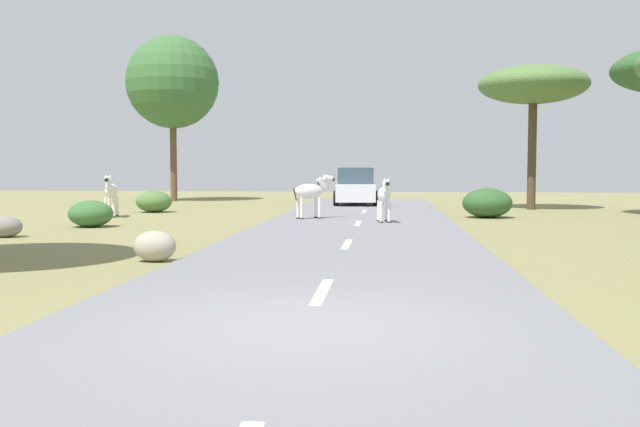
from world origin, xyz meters
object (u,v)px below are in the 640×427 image
at_px(zebra_2, 111,191).
at_px(car_0, 356,187).
at_px(tree_3, 172,83).
at_px(rock_3, 6,227).
at_px(tree_5, 533,86).
at_px(bush_2, 487,203).
at_px(bush_3, 154,202).
at_px(rock_1, 155,246).
at_px(zebra_0, 384,195).
at_px(bush_0, 91,214).
at_px(zebra_1, 311,192).

relative_size(zebra_2, car_0, 0.37).
xyz_separation_m(tree_3, rock_3, (1.74, -19.69, -6.03)).
relative_size(tree_5, bush_2, 3.49).
bearing_deg(bush_3, rock_1, -71.11).
height_order(zebra_0, tree_5, tree_5).
bearing_deg(bush_3, zebra_2, -101.69).
bearing_deg(bush_2, bush_0, -157.39).
relative_size(zebra_1, rock_3, 1.80).
height_order(tree_5, rock_1, tree_5).
relative_size(zebra_0, rock_1, 1.88).
height_order(zebra_0, rock_3, zebra_0).
height_order(zebra_0, tree_3, tree_3).
height_order(bush_0, bush_3, bush_3).
height_order(zebra_0, zebra_2, zebra_2).
bearing_deg(zebra_2, rock_3, 78.94).
height_order(zebra_1, rock_3, zebra_1).
xyz_separation_m(tree_5, bush_0, (-14.93, -10.43, -4.84)).
relative_size(car_0, tree_5, 0.72).
distance_m(zebra_2, bush_2, 13.44).
xyz_separation_m(zebra_1, zebra_2, (-7.30, 0.72, -0.03)).
distance_m(zebra_0, zebra_1, 2.84).
relative_size(bush_2, bush_3, 1.22).
bearing_deg(car_0, zebra_1, -98.90).
height_order(bush_2, rock_3, bush_2).
bearing_deg(tree_5, zebra_0, -126.48).
height_order(zebra_1, tree_5, tree_5).
xyz_separation_m(bush_3, rock_3, (-0.38, -10.23, -0.15)).
bearing_deg(zebra_1, rock_3, -81.79).
bearing_deg(bush_2, car_0, 122.37).
distance_m(zebra_0, tree_3, 19.14).
xyz_separation_m(zebra_0, tree_3, (-11.29, 14.47, 5.41)).
bearing_deg(zebra_0, tree_5, -133.86).
relative_size(bush_0, bush_2, 0.76).
height_order(car_0, tree_5, tree_5).
bearing_deg(bush_0, rock_1, -58.77).
distance_m(zebra_1, rock_3, 9.73).
height_order(zebra_0, bush_3, zebra_0).
relative_size(zebra_0, tree_5, 0.25).
bearing_deg(bush_3, tree_5, 12.45).
bearing_deg(zebra_1, rock_1, -44.26).
bearing_deg(zebra_1, bush_0, -96.06).
bearing_deg(rock_3, zebra_1, 43.12).
distance_m(tree_3, rock_3, 20.67).
xyz_separation_m(car_0, rock_3, (-8.17, -16.26, -0.58)).
xyz_separation_m(zebra_1, car_0, (1.08, 9.62, -0.11)).
xyz_separation_m(tree_3, bush_0, (2.58, -16.50, -5.91)).
xyz_separation_m(zebra_2, car_0, (8.38, 8.90, -0.08)).
relative_size(zebra_2, rock_3, 1.93).
height_order(bush_2, rock_1, bush_2).
bearing_deg(zebra_2, tree_3, -95.71).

